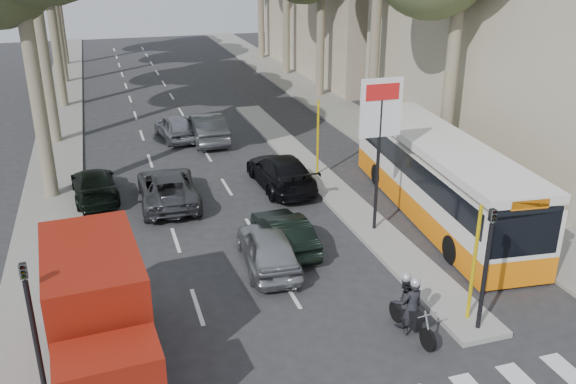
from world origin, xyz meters
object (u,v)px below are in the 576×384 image
object	(u,v)px
motorcycle	(408,305)
dark_hatchback	(284,232)
red_truck	(98,313)
silver_hatchback	(268,248)
city_bus	(439,176)

from	to	relation	value
motorcycle	dark_hatchback	bearing A→B (deg)	100.53
motorcycle	red_truck	bearing A→B (deg)	167.92
red_truck	motorcycle	bearing A→B (deg)	-9.43
silver_hatchback	city_bus	world-z (taller)	city_bus
dark_hatchback	red_truck	world-z (taller)	red_truck
red_truck	motorcycle	distance (m)	7.87
city_bus	dark_hatchback	bearing A→B (deg)	-165.57
city_bus	red_truck	bearing A→B (deg)	-149.41
dark_hatchback	red_truck	bearing A→B (deg)	35.99
red_truck	city_bus	size ratio (longest dim) A/B	0.50
dark_hatchback	motorcycle	bearing A→B (deg)	104.62
silver_hatchback	dark_hatchback	size ratio (longest dim) A/B	1.06
dark_hatchback	red_truck	xyz separation A→B (m)	(-6.07, -4.83, 0.99)
dark_hatchback	silver_hatchback	bearing A→B (deg)	47.63
silver_hatchback	red_truck	size ratio (longest dim) A/B	0.68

